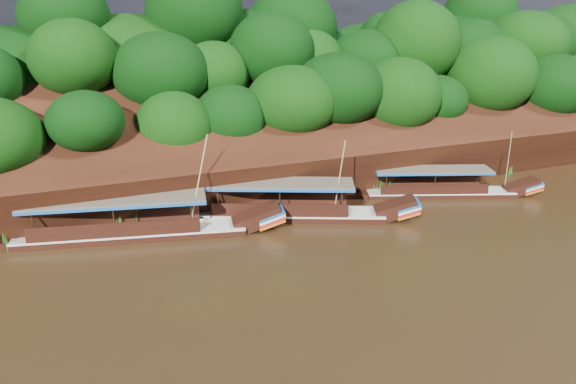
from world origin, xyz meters
The scene contains 6 objects.
ground centered at (0.00, 0.00, 0.00)m, with size 160.00×160.00×0.00m, color black.
riverbank centered at (-0.01, 22.73, 1.89)m, with size 120.00×30.06×19.40m.
boat_0 centered at (11.46, 7.00, 0.49)m, with size 13.17×6.64×5.74m.
boat_1 centered at (-1.02, 7.04, 0.59)m, with size 14.53×8.30×6.22m.
boat_2 centered at (-11.56, 8.06, 0.60)m, with size 16.87×5.99×6.86m.
reeds centered at (-3.29, 9.52, 0.86)m, with size 49.63×2.40×1.95m.
Camera 1 is at (-16.58, -25.90, 13.75)m, focal length 35.00 mm.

